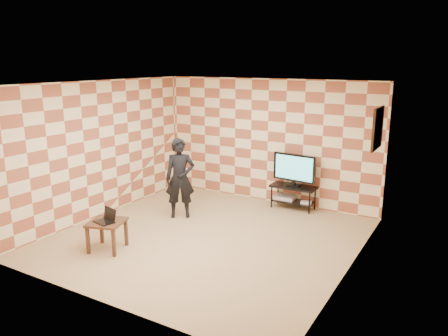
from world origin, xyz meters
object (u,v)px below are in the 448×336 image
Objects in this scene: person at (180,178)px; tv at (294,168)px; tv_stand at (293,192)px; side_table at (107,226)px.

tv is at bearing 6.50° from person.
tv is 2.39m from person.
tv_stand and side_table have the same top height.
side_table is at bearing -118.27° from tv.
person is (-1.77, -1.60, 0.43)m from tv_stand.
tv reaches higher than side_table.
tv_stand is 1.02× the size of tv.
tv is 1.38× the size of side_table.
side_table is 1.95m from person.
person is at bearing 86.53° from side_table.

